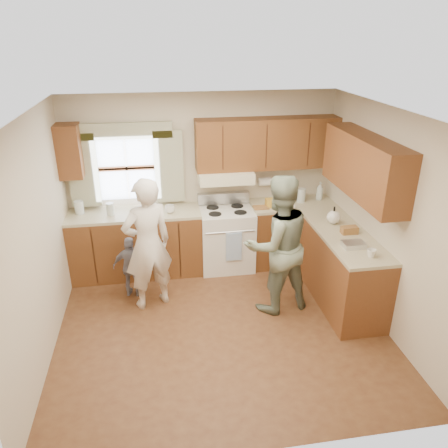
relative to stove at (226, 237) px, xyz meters
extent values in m
plane|color=#4F2A18|center=(-0.30, -1.44, -0.47)|extent=(3.80, 3.80, 0.00)
plane|color=white|center=(-0.30, -1.44, 2.03)|extent=(3.80, 3.80, 0.00)
plane|color=beige|center=(-0.30, 0.31, 0.78)|extent=(3.80, 0.00, 3.80)
plane|color=beige|center=(-0.30, -3.19, 0.78)|extent=(3.80, 0.00, 3.80)
plane|color=beige|center=(-2.20, -1.44, 0.78)|extent=(0.00, 3.50, 3.50)
plane|color=beige|center=(1.60, -1.44, 0.78)|extent=(0.00, 3.50, 3.50)
cube|color=#4B2910|center=(-1.29, 0.01, -0.02)|extent=(1.82, 0.60, 0.90)
cube|color=#4B2910|center=(0.99, 0.01, -0.02)|extent=(1.22, 0.60, 0.90)
cube|color=#44230F|center=(1.30, -1.11, -0.02)|extent=(0.60, 1.65, 0.90)
cube|color=#C5B894|center=(-1.29, 0.01, 0.45)|extent=(1.82, 0.60, 0.04)
cube|color=#C5B894|center=(0.99, 0.01, 0.45)|extent=(1.22, 0.60, 0.04)
cube|color=#C5B894|center=(1.30, -1.11, 0.45)|extent=(0.60, 1.65, 0.04)
cube|color=#4B2910|center=(0.60, 0.15, 1.33)|extent=(2.00, 0.33, 0.70)
cube|color=#44230F|center=(-2.05, 0.15, 1.33)|extent=(0.30, 0.33, 0.70)
cube|color=#44230F|center=(1.43, -1.11, 1.33)|extent=(0.33, 1.65, 0.70)
cube|color=beige|center=(0.00, 0.08, 0.91)|extent=(0.76, 0.45, 0.15)
cube|color=silver|center=(-1.35, 0.29, 1.03)|extent=(0.90, 0.03, 0.90)
cube|color=gold|center=(-1.93, 0.24, 1.03)|extent=(0.40, 0.05, 1.02)
cube|color=gold|center=(-0.77, 0.24, 1.03)|extent=(0.40, 0.05, 1.02)
cube|color=gold|center=(-1.35, 0.24, 1.55)|extent=(1.30, 0.05, 0.22)
cylinder|color=white|center=(0.65, 0.21, 0.75)|extent=(0.27, 0.12, 0.12)
imported|color=silver|center=(-0.80, -0.07, 0.53)|extent=(0.15, 0.15, 0.11)
imported|color=silver|center=(1.41, 0.09, 0.61)|extent=(0.11, 0.11, 0.27)
imported|color=silver|center=(0.83, -0.21, 0.50)|extent=(0.26, 0.26, 0.06)
imported|color=silver|center=(1.34, -1.72, 0.52)|extent=(0.13, 0.13, 0.09)
cylinder|color=silver|center=(-2.02, 0.09, 0.57)|extent=(0.12, 0.12, 0.18)
cube|color=olive|center=(0.48, -0.10, 0.48)|extent=(0.21, 0.16, 0.02)
cube|color=gold|center=(0.66, -0.06, 0.53)|extent=(0.20, 0.14, 0.11)
cylinder|color=silver|center=(0.95, 0.06, 0.60)|extent=(0.14, 0.14, 0.25)
cylinder|color=silver|center=(1.11, 0.04, 0.57)|extent=(0.13, 0.13, 0.20)
sphere|color=silver|center=(1.28, -0.78, 0.56)|extent=(0.17, 0.17, 0.17)
cube|color=olive|center=(1.36, -1.10, 0.52)|extent=(0.20, 0.11, 0.09)
cube|color=silver|center=(1.25, -1.45, 0.50)|extent=(0.26, 0.18, 0.06)
cylinder|color=silver|center=(-1.60, -0.02, 0.56)|extent=(0.10, 0.10, 0.17)
cube|color=silver|center=(0.00, -0.01, -0.02)|extent=(0.76, 0.64, 0.90)
cube|color=#B7B7BC|center=(0.00, 0.25, 0.52)|extent=(0.76, 0.10, 0.16)
cylinder|color=#B7B7BC|center=(0.00, -0.33, 0.23)|extent=(0.68, 0.03, 0.03)
cube|color=#5482C4|center=(0.05, -0.35, 0.01)|extent=(0.22, 0.02, 0.42)
cylinder|color=black|center=(-0.18, 0.11, 0.44)|extent=(0.18, 0.18, 0.01)
cylinder|color=black|center=(0.18, 0.11, 0.44)|extent=(0.18, 0.18, 0.01)
cylinder|color=black|center=(-0.18, -0.14, 0.44)|extent=(0.18, 0.18, 0.01)
cylinder|color=black|center=(0.18, -0.14, 0.44)|extent=(0.18, 0.18, 0.01)
imported|color=silver|center=(-1.11, -0.83, 0.38)|extent=(0.73, 0.61, 1.70)
imported|color=#1F3822|center=(0.43, -1.15, 0.41)|extent=(0.97, 0.83, 1.75)
imported|color=gray|center=(-1.35, -0.59, -0.05)|extent=(0.53, 0.31, 0.84)
camera|label=1|loc=(-0.95, -5.67, 2.78)|focal=35.00mm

